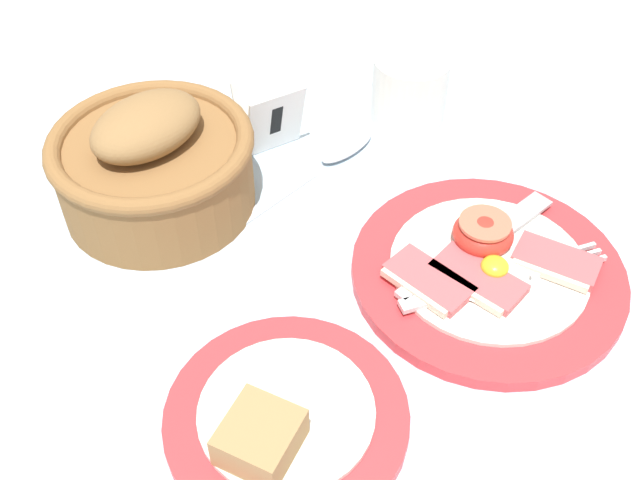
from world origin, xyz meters
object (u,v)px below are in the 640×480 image
Objects in this scene: number_card at (270,116)px; bread_plate at (283,419)px; sugar_cup at (410,87)px; breakfast_plate at (487,268)px; bread_basket at (154,163)px; teaspoon_by_saucer at (328,159)px.

bread_plate is at bearing -116.26° from number_card.
bread_plate is 2.25× the size of sugar_cup.
sugar_cup is at bearing 69.87° from breakfast_plate.
breakfast_plate is 0.26m from number_card.
sugar_cup reaches higher than breakfast_plate.
bread_basket is 2.50× the size of number_card.
teaspoon_by_saucer is (-0.03, 0.20, -0.01)m from breakfast_plate.
bread_plate is 0.33m from number_card.
bread_plate is 0.40m from sugar_cup.
sugar_cup is 0.41× the size of teaspoon_by_saucer.
bread_basket is at bearing -170.06° from number_card.
bread_basket reaches higher than breakfast_plate.
teaspoon_by_saucer is at bearing 99.23° from breakfast_plate.
bread_basket reaches higher than bread_plate.
sugar_cup is (0.30, 0.26, 0.03)m from bread_plate.
breakfast_plate is at bearing 8.98° from bread_plate.
bread_basket is at bearing 177.53° from sugar_cup.
bread_plate is at bearing -94.61° from bread_basket.
sugar_cup is 0.43× the size of bread_basket.
number_card is at bearing 168.11° from sugar_cup.
breakfast_plate reaches higher than teaspoon_by_saucer.
teaspoon_by_saucer is (0.16, -0.03, -0.04)m from bread_basket.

